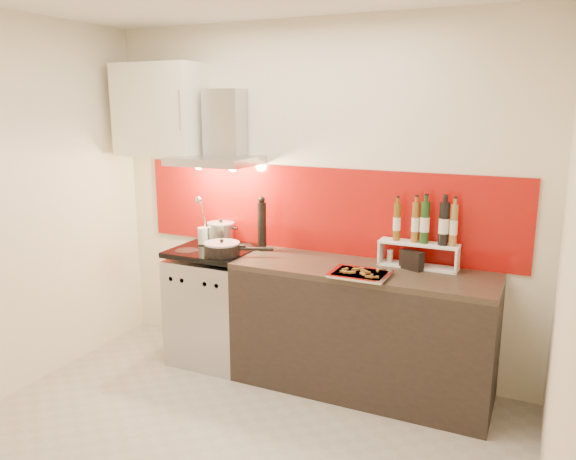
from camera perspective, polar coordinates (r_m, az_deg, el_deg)
The scene contains 15 objects.
floor at distance 3.55m, azimuth -7.01°, elevation -21.69°, with size 3.40×3.40×0.00m, color #9E9991.
back_wall at distance 4.23m, azimuth 2.58°, elevation 3.19°, with size 3.40×0.02×2.60m, color silver.
right_wall at distance 2.56m, azimuth 26.48°, elevation -4.48°, with size 0.02×2.80×2.60m, color silver.
backsplash at distance 4.22m, azimuth 3.14°, elevation 2.05°, with size 3.00×0.02×0.64m, color #9F0B08.
range_stove at distance 4.51m, azimuth -7.36°, elevation -7.62°, with size 0.60×0.60×0.91m.
counter at distance 4.03m, azimuth 7.47°, elevation -9.99°, with size 1.80×0.60×0.90m.
range_hood at distance 4.36m, azimuth -6.84°, elevation 9.24°, with size 0.62×0.50×0.61m.
upper_cabinet at distance 4.66m, azimuth -12.88°, elevation 11.79°, with size 0.70×0.35×0.72m, color white.
stock_pot at distance 4.54m, azimuth -6.82°, elevation -0.23°, with size 0.22×0.22×0.19m.
saute_pan at distance 4.16m, azimuth -6.63°, elevation -1.89°, with size 0.49×0.29×0.12m.
utensil_jar at distance 4.49m, azimuth -8.68°, elevation -0.04°, with size 0.08×0.13×0.40m.
pepper_mill at distance 4.27m, azimuth -2.67°, elevation 0.56°, with size 0.07×0.07×0.42m.
step_shelf at distance 3.91m, azimuth 13.60°, elevation -0.72°, with size 0.54×0.15×0.47m.
caddy_box at distance 3.89m, azimuth 12.46°, elevation -3.07°, with size 0.16×0.07×0.14m, color black.
baking_tray at distance 3.69m, azimuth 7.32°, elevation -4.44°, with size 0.39×0.30×0.03m.
Camera 1 is at (1.59, -2.46, 2.00)m, focal length 35.00 mm.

